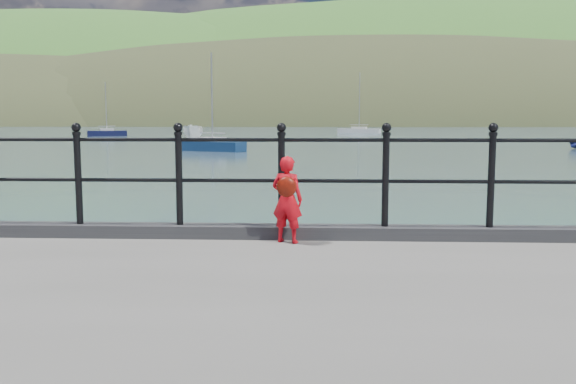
{
  "coord_description": "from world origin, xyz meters",
  "views": [
    {
      "loc": [
        1.0,
        -7.16,
        2.4
      ],
      "look_at": [
        0.68,
        -0.2,
        1.55
      ],
      "focal_mm": 38.0,
      "sensor_mm": 36.0,
      "label": 1
    }
  ],
  "objects_px": {
    "railing": "(230,168)",
    "child": "(287,199)",
    "launch_white": "(194,133)",
    "sailboat_left": "(107,133)",
    "sailboat_deep": "(359,131)",
    "sailboat_port": "(213,146)"
  },
  "relations": [
    {
      "from": "launch_white",
      "to": "sailboat_left",
      "type": "bearing_deg",
      "value": 127.31
    },
    {
      "from": "railing",
      "to": "child",
      "type": "height_order",
      "value": "railing"
    },
    {
      "from": "railing",
      "to": "launch_white",
      "type": "height_order",
      "value": "railing"
    },
    {
      "from": "launch_white",
      "to": "sailboat_port",
      "type": "distance_m",
      "value": 16.73
    },
    {
      "from": "railing",
      "to": "launch_white",
      "type": "xyz_separation_m",
      "value": [
        -11.09,
        52.67,
        -0.96
      ]
    },
    {
      "from": "sailboat_left",
      "to": "sailboat_port",
      "type": "bearing_deg",
      "value": -85.72
    },
    {
      "from": "launch_white",
      "to": "sailboat_left",
      "type": "relative_size",
      "value": 0.63
    },
    {
      "from": "railing",
      "to": "child",
      "type": "bearing_deg",
      "value": -20.86
    },
    {
      "from": "railing",
      "to": "child",
      "type": "xyz_separation_m",
      "value": [
        0.68,
        -0.26,
        -0.32
      ]
    },
    {
      "from": "railing",
      "to": "sailboat_port",
      "type": "xyz_separation_m",
      "value": [
        -6.47,
        36.59,
        -1.48
      ]
    },
    {
      "from": "child",
      "to": "sailboat_deep",
      "type": "xyz_separation_m",
      "value": [
        6.87,
        87.65,
        -1.16
      ]
    },
    {
      "from": "launch_white",
      "to": "sailboat_deep",
      "type": "distance_m",
      "value": 39.42
    },
    {
      "from": "child",
      "to": "sailboat_port",
      "type": "relative_size",
      "value": 0.14
    },
    {
      "from": "railing",
      "to": "launch_white",
      "type": "relative_size",
      "value": 4.03
    },
    {
      "from": "launch_white",
      "to": "sailboat_deep",
      "type": "relative_size",
      "value": 0.48
    },
    {
      "from": "railing",
      "to": "sailboat_port",
      "type": "relative_size",
      "value": 2.53
    },
    {
      "from": "launch_white",
      "to": "child",
      "type": "bearing_deg",
      "value": -78.89
    },
    {
      "from": "launch_white",
      "to": "sailboat_left",
      "type": "xyz_separation_m",
      "value": [
        -15.3,
        19.08,
        -0.53
      ]
    },
    {
      "from": "child",
      "to": "sailboat_left",
      "type": "bearing_deg",
      "value": -50.37
    },
    {
      "from": "launch_white",
      "to": "railing",
      "type": "bearing_deg",
      "value": -79.53
    },
    {
      "from": "launch_white",
      "to": "sailboat_port",
      "type": "relative_size",
      "value": 0.63
    },
    {
      "from": "child",
      "to": "sailboat_port",
      "type": "xyz_separation_m",
      "value": [
        -7.15,
        36.85,
        -1.16
      ]
    }
  ]
}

